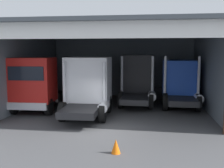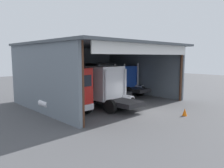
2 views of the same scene
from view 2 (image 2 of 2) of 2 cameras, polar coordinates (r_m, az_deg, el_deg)
The scene contains 9 objects.
ground_plane at distance 17.82m, azimuth 8.43°, elevation -7.05°, with size 80.00×80.00×0.00m, color #4C4C4F.
workshop_shed at distance 21.62m, azimuth -4.52°, elevation 5.69°, with size 13.00×11.59×5.52m.
truck_red_left_bay at distance 16.59m, azimuth -11.48°, elevation -1.85°, with size 2.85×5.14×3.52m.
truck_white_center_left_bay at distance 18.50m, azimuth -1.50°, elevation -0.49°, with size 2.81×5.13×3.56m.
truck_black_yard_outside at distance 23.19m, azimuth -2.52°, elevation 1.03°, with size 2.59×5.05×3.64m.
truck_blue_center_right_bay at distance 24.95m, azimuth 3.42°, elevation 1.16°, with size 2.62×4.67×3.60m.
oil_drum at distance 23.52m, azimuth -15.48°, elevation -2.65°, with size 0.58×0.58×0.89m, color #197233.
tool_cart at distance 26.01m, azimuth -3.25°, elevation -1.35°, with size 0.90×0.60×1.00m, color black.
traffic_cone at distance 17.12m, azimuth 18.51°, elevation -6.98°, with size 0.36×0.36×0.56m, color orange.
Camera 2 is at (-13.70, -10.53, 4.37)m, focal length 34.92 mm.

